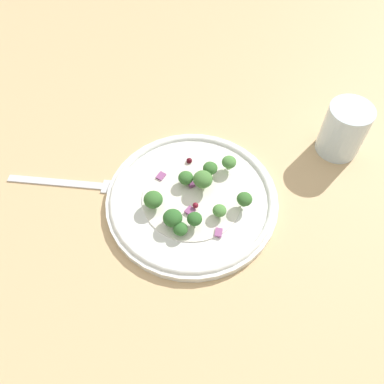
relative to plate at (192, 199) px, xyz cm
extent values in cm
cube|color=tan|center=(-2.05, -1.67, -1.86)|extent=(180.00, 180.00, 2.00)
cylinder|color=white|center=(0.00, 0.00, -0.26)|extent=(25.59, 25.59, 1.20)
torus|color=white|center=(0.00, 0.00, 0.34)|extent=(24.55, 24.55, 1.00)
cylinder|color=white|center=(0.00, 0.00, 0.44)|extent=(14.84, 14.84, 0.20)
cylinder|color=#9EC684|center=(1.77, 4.68, 0.94)|extent=(0.74, 0.74, 0.74)
ellipsoid|color=#4C843D|center=(1.77, 4.68, 1.82)|extent=(1.97, 1.97, 1.48)
cylinder|color=#8EB77A|center=(6.23, 0.41, 0.75)|extent=(0.77, 0.77, 0.77)
ellipsoid|color=#2D6028|center=(6.23, 0.41, 1.67)|extent=(2.04, 2.04, 1.53)
cylinder|color=#9EC684|center=(-6.68, 3.69, 1.33)|extent=(0.83, 0.83, 0.83)
ellipsoid|color=#4C843D|center=(-6.68, 3.69, 2.33)|extent=(2.22, 2.22, 1.66)
cylinder|color=#9EC684|center=(-0.84, 7.58, 1.42)|extent=(0.84, 0.84, 0.84)
ellipsoid|color=#386B2D|center=(-0.84, 7.58, 2.43)|extent=(2.24, 2.24, 1.68)
cylinder|color=#8EB77A|center=(5.18, -1.09, 0.92)|extent=(1.03, 1.03, 1.03)
ellipsoid|color=#2D6028|center=(5.18, -1.09, 2.15)|extent=(2.73, 2.73, 2.05)
cylinder|color=#ADD18E|center=(-4.58, 1.35, 1.44)|extent=(0.83, 0.83, 0.83)
ellipsoid|color=#386B2D|center=(-4.58, 1.35, 2.44)|extent=(2.21, 2.21, 1.66)
cylinder|color=#9EC684|center=(-2.09, -1.91, 0.97)|extent=(0.85, 0.85, 0.85)
ellipsoid|color=#386B2D|center=(-2.09, -1.91, 1.99)|extent=(2.27, 2.27, 1.70)
cylinder|color=#8EB77A|center=(4.42, 1.86, 1.31)|extent=(0.79, 0.79, 0.79)
ellipsoid|color=#2D6028|center=(4.42, 1.86, 2.27)|extent=(2.12, 2.12, 1.59)
cylinder|color=#ADD18E|center=(-1.77, 0.98, 1.47)|extent=(1.08, 1.08, 1.08)
ellipsoid|color=#477A38|center=(-1.77, 0.98, 2.77)|extent=(2.89, 2.89, 2.16)
cylinder|color=#9EC684|center=(3.23, -4.75, 0.96)|extent=(1.04, 1.04, 1.04)
ellipsoid|color=#386B2D|center=(3.23, -4.75, 2.20)|extent=(2.77, 2.77, 2.08)
sphere|color=#4C0A14|center=(-2.73, -1.55, 1.25)|extent=(0.97, 0.97, 0.97)
sphere|color=maroon|center=(1.74, 1.11, 1.37)|extent=(0.86, 0.86, 0.86)
sphere|color=#4C0A14|center=(-6.18, -2.52, 0.83)|extent=(0.90, 0.90, 0.90)
cube|color=#934C84|center=(4.74, -1.32, 1.01)|extent=(1.37, 1.41, 0.55)
cube|color=#934C84|center=(-1.85, -5.70, 0.61)|extent=(1.60, 1.36, 0.48)
cube|color=#934C84|center=(2.54, 0.55, 0.81)|extent=(1.60, 1.52, 0.40)
cube|color=#843D75|center=(-2.12, -0.85, 0.86)|extent=(1.55, 1.54, 0.35)
cube|color=#934C84|center=(4.56, 5.43, 0.70)|extent=(1.43, 1.16, 0.36)
cube|color=silver|center=(3.35, -21.39, -0.61)|extent=(4.41, 14.91, 0.50)
cube|color=silver|center=(1.34, -12.30, -0.61)|extent=(3.12, 4.03, 0.50)
cylinder|color=silver|center=(-17.74, 19.23, 3.51)|extent=(6.85, 6.85, 8.74)
camera|label=1|loc=(30.96, 10.38, 49.53)|focal=37.25mm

